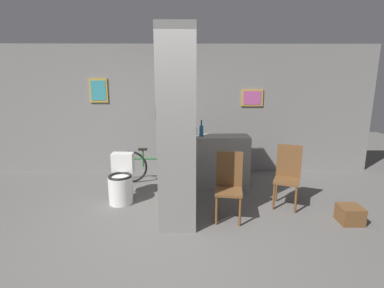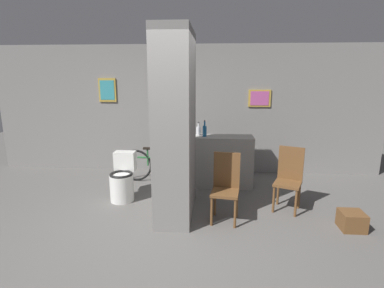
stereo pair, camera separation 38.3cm
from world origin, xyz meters
name	(u,v)px [view 2 (the right image)]	position (x,y,z in m)	size (l,w,h in m)	color
ground_plane	(166,232)	(0.00, 0.00, 0.00)	(14.00, 14.00, 0.00)	#5B5956
wall_back	(185,110)	(0.00, 2.63, 1.30)	(8.00, 0.09, 2.60)	gray
pillar_center	(176,126)	(0.06, 0.62, 1.30)	(0.51, 1.25, 2.60)	gray
counter_shelf	(216,161)	(0.65, 1.75, 0.47)	(1.32, 0.44, 0.93)	gray
toilet	(123,180)	(-0.87, 1.02, 0.32)	(0.38, 0.54, 0.76)	silver
chair_near_pillar	(226,185)	(0.78, 0.43, 0.51)	(0.42, 0.42, 0.95)	brown
chair_by_doorway	(289,177)	(1.74, 0.85, 0.51)	(0.48, 0.48, 0.95)	brown
bicycle	(160,165)	(-0.41, 1.90, 0.32)	(1.56, 0.42, 0.67)	black
bottle_tall	(205,131)	(0.44, 1.71, 1.04)	(0.07, 0.07, 0.30)	#19598C
bottle_short	(198,130)	(0.32, 1.82, 1.02)	(0.08, 0.08, 0.25)	silver
floor_crate	(352,221)	(2.44, 0.26, 0.12)	(0.30, 0.30, 0.24)	brown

